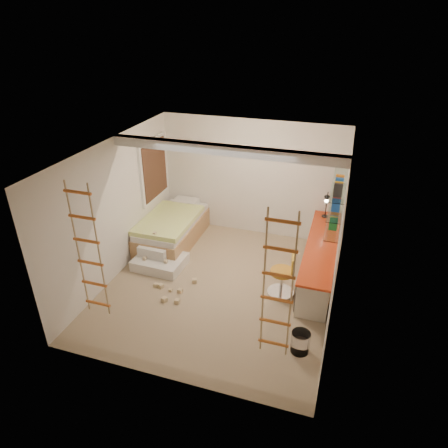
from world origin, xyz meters
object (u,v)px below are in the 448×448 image
(desk, at_px, (320,259))
(play_platform, at_px, (159,258))
(bed, at_px, (173,229))
(swivel_chair, at_px, (283,280))

(desk, bearing_deg, play_platform, -169.32)
(bed, bearing_deg, desk, -6.49)
(play_platform, bearing_deg, swivel_chair, -3.63)
(desk, xyz_separation_m, swivel_chair, (-0.56, -0.74, -0.10))
(swivel_chair, bearing_deg, play_platform, 176.37)
(desk, relative_size, swivel_chair, 3.44)
(desk, bearing_deg, swivel_chair, -127.09)
(desk, height_order, play_platform, desk)
(bed, distance_m, swivel_chair, 2.86)
(desk, relative_size, bed, 1.40)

